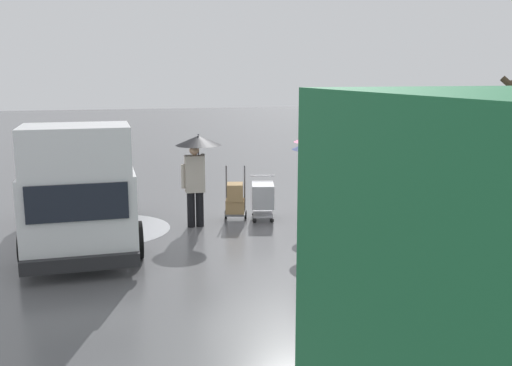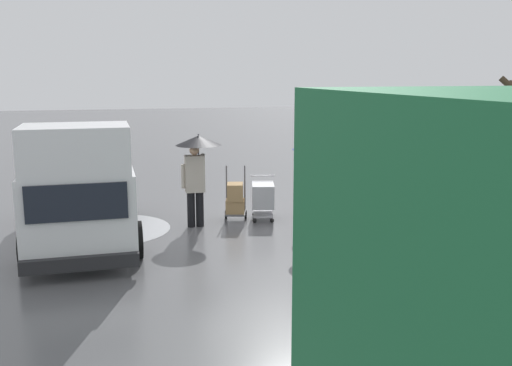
{
  "view_description": "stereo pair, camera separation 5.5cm",
  "coord_description": "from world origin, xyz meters",
  "px_view_note": "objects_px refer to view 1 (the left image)",
  "views": [
    {
      "loc": [
        3.06,
        12.53,
        3.49
      ],
      "look_at": [
        0.0,
        0.34,
        1.05
      ],
      "focal_mm": 39.81,
      "sensor_mm": 36.0,
      "label": 1
    },
    {
      "loc": [
        3.01,
        12.55,
        3.49
      ],
      "look_at": [
        0.0,
        0.34,
        1.05
      ],
      "focal_mm": 39.81,
      "sensor_mm": 36.0,
      "label": 2
    }
  ],
  "objects_px": {
    "cargo_van_parked_right": "(82,187)",
    "shopping_cart_vendor": "(263,197)",
    "pedestrian_pink_side": "(318,164)",
    "pedestrian_white_side": "(197,159)",
    "hand_dolly_boxes": "(235,199)",
    "pedestrian_black_side": "(317,155)"
  },
  "relations": [
    {
      "from": "shopping_cart_vendor",
      "to": "pedestrian_black_side",
      "type": "relative_size",
      "value": 0.47
    },
    {
      "from": "hand_dolly_boxes",
      "to": "pedestrian_black_side",
      "type": "bearing_deg",
      "value": 172.09
    },
    {
      "from": "pedestrian_black_side",
      "to": "pedestrian_white_side",
      "type": "height_order",
      "value": "same"
    },
    {
      "from": "pedestrian_pink_side",
      "to": "pedestrian_black_side",
      "type": "relative_size",
      "value": 1.0
    },
    {
      "from": "cargo_van_parked_right",
      "to": "pedestrian_black_side",
      "type": "height_order",
      "value": "cargo_van_parked_right"
    },
    {
      "from": "shopping_cart_vendor",
      "to": "pedestrian_white_side",
      "type": "bearing_deg",
      "value": 8.87
    },
    {
      "from": "cargo_van_parked_right",
      "to": "shopping_cart_vendor",
      "type": "relative_size",
      "value": 5.28
    },
    {
      "from": "shopping_cart_vendor",
      "to": "hand_dolly_boxes",
      "type": "distance_m",
      "value": 0.69
    },
    {
      "from": "hand_dolly_boxes",
      "to": "pedestrian_pink_side",
      "type": "xyz_separation_m",
      "value": [
        -1.48,
        1.57,
        1.02
      ]
    },
    {
      "from": "pedestrian_pink_side",
      "to": "pedestrian_black_side",
      "type": "height_order",
      "value": "same"
    },
    {
      "from": "pedestrian_pink_side",
      "to": "shopping_cart_vendor",
      "type": "bearing_deg",
      "value": -63.87
    },
    {
      "from": "cargo_van_parked_right",
      "to": "hand_dolly_boxes",
      "type": "xyz_separation_m",
      "value": [
        -3.41,
        -0.87,
        -0.63
      ]
    },
    {
      "from": "hand_dolly_boxes",
      "to": "pedestrian_black_side",
      "type": "distance_m",
      "value": 2.21
    },
    {
      "from": "pedestrian_white_side",
      "to": "pedestrian_pink_side",
      "type": "bearing_deg",
      "value": 150.53
    },
    {
      "from": "shopping_cart_vendor",
      "to": "pedestrian_pink_side",
      "type": "xyz_separation_m",
      "value": [
        -0.79,
        1.61,
        1.0
      ]
    },
    {
      "from": "pedestrian_pink_side",
      "to": "pedestrian_white_side",
      "type": "bearing_deg",
      "value": -29.47
    },
    {
      "from": "cargo_van_parked_right",
      "to": "pedestrian_white_side",
      "type": "xyz_separation_m",
      "value": [
        -2.49,
        -0.66,
        0.41
      ]
    },
    {
      "from": "hand_dolly_boxes",
      "to": "shopping_cart_vendor",
      "type": "bearing_deg",
      "value": -176.3
    },
    {
      "from": "pedestrian_pink_side",
      "to": "cargo_van_parked_right",
      "type": "bearing_deg",
      "value": -8.1
    },
    {
      "from": "hand_dolly_boxes",
      "to": "pedestrian_white_side",
      "type": "distance_m",
      "value": 1.41
    },
    {
      "from": "shopping_cart_vendor",
      "to": "pedestrian_pink_side",
      "type": "height_order",
      "value": "pedestrian_pink_side"
    },
    {
      "from": "shopping_cart_vendor",
      "to": "hand_dolly_boxes",
      "type": "height_order",
      "value": "hand_dolly_boxes"
    }
  ]
}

